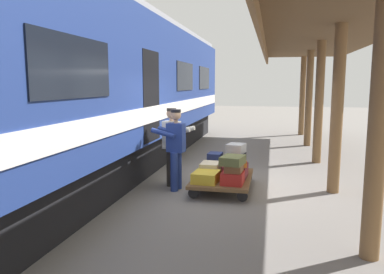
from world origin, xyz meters
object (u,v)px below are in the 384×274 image
(suitcase_gray_aluminum, at_px, (236,148))
(porter_by_door, at_px, (173,144))
(suitcase_cream_canvas, at_px, (210,169))
(suitcase_orange_carryall, at_px, (237,162))
(suitcase_yellow_case, at_px, (206,177))
(suitcase_brown_leather, at_px, (234,168))
(suitcase_navy_fabric, at_px, (215,157))
(suitcase_red_plastic, at_px, (233,178))
(suitcase_maroon_trunk, at_px, (235,171))
(luggage_cart, at_px, (223,178))
(suitcase_tan_vintage, at_px, (214,166))
(porter_in_overalls, at_px, (175,147))
(train_car, at_px, (89,91))
(suitcase_burgundy_valise, at_px, (238,168))
(suitcase_black_hardshell, at_px, (236,159))
(suitcase_olive_duffel, at_px, (233,160))

(suitcase_gray_aluminum, xyz_separation_m, porter_by_door, (1.35, 0.39, 0.12))
(suitcase_cream_canvas, distance_m, suitcase_orange_carryall, 0.59)
(suitcase_yellow_case, bearing_deg, suitcase_gray_aluminum, -115.76)
(suitcase_cream_canvas, height_order, suitcase_orange_carryall, suitcase_orange_carryall)
(suitcase_brown_leather, xyz_separation_m, suitcase_navy_fabric, (0.53, -0.99, 0.01))
(suitcase_red_plastic, height_order, suitcase_maroon_trunk, suitcase_maroon_trunk)
(suitcase_red_plastic, xyz_separation_m, suitcase_yellow_case, (0.54, 0.00, -0.01))
(luggage_cart, relative_size, suitcase_navy_fabric, 4.98)
(suitcase_tan_vintage, height_order, porter_in_overalls, porter_in_overalls)
(suitcase_red_plastic, bearing_deg, suitcase_brown_leather, -129.99)
(porter_in_overalls, bearing_deg, suitcase_cream_canvas, -162.03)
(luggage_cart, relative_size, suitcase_yellow_case, 3.22)
(luggage_cart, distance_m, suitcase_red_plastic, 0.59)
(train_car, xyz_separation_m, suitcase_tan_vintage, (-2.87, -0.23, -1.67))
(suitcase_orange_carryall, bearing_deg, suitcase_navy_fabric, -45.44)
(suitcase_red_plastic, height_order, suitcase_navy_fabric, suitcase_navy_fabric)
(suitcase_cream_canvas, relative_size, suitcase_gray_aluminum, 1.15)
(suitcase_yellow_case, xyz_separation_m, porter_in_overalls, (0.71, -0.28, 0.54))
(suitcase_burgundy_valise, bearing_deg, suitcase_orange_carryall, 92.64)
(train_car, distance_m, suitcase_gray_aluminum, 3.60)
(suitcase_cream_canvas, bearing_deg, suitcase_yellow_case, 90.00)
(suitcase_cream_canvas, xyz_separation_m, suitcase_brown_leather, (-0.56, 0.48, 0.16))
(suitcase_cream_canvas, bearing_deg, suitcase_orange_carryall, 176.76)
(suitcase_cream_canvas, height_order, suitcase_gray_aluminum, suitcase_gray_aluminum)
(suitcase_black_hardshell, relative_size, porter_in_overalls, 0.26)
(suitcase_orange_carryall, distance_m, suitcase_gray_aluminum, 0.58)
(suitcase_orange_carryall, bearing_deg, luggage_cart, -6.18)
(suitcase_tan_vintage, bearing_deg, suitcase_red_plastic, 117.87)
(suitcase_maroon_trunk, height_order, suitcase_tan_vintage, suitcase_maroon_trunk)
(train_car, relative_size, suitcase_orange_carryall, 34.18)
(suitcase_navy_fabric, bearing_deg, suitcase_orange_carryall, 134.56)
(suitcase_cream_canvas, relative_size, suitcase_navy_fabric, 1.35)
(suitcase_red_plastic, bearing_deg, suitcase_black_hardshell, -88.49)
(suitcase_cream_canvas, distance_m, suitcase_navy_fabric, 0.54)
(suitcase_cream_canvas, bearing_deg, suitcase_black_hardshell, -136.75)
(suitcase_tan_vintage, bearing_deg, suitcase_yellow_case, 90.00)
(suitcase_red_plastic, distance_m, suitcase_brown_leather, 0.19)
(train_car, height_order, suitcase_maroon_trunk, train_car)
(suitcase_navy_fabric, bearing_deg, suitcase_black_hardshell, 176.24)
(train_car, xyz_separation_m, luggage_cart, (-3.14, 0.28, -1.82))
(suitcase_orange_carryall, xyz_separation_m, porter_in_overalls, (1.27, 0.20, 0.31))
(suitcase_olive_duffel, xyz_separation_m, suitcase_navy_fabric, (0.50, -1.01, -0.15))
(suitcase_burgundy_valise, distance_m, suitcase_black_hardshell, 0.21)
(suitcase_cream_canvas, height_order, suitcase_black_hardshell, suitcase_black_hardshell)
(train_car, bearing_deg, luggage_cart, 174.91)
(suitcase_yellow_case, height_order, porter_by_door, porter_by_door)
(suitcase_brown_leather, height_order, suitcase_olive_duffel, suitcase_olive_duffel)
(suitcase_gray_aluminum, relative_size, porter_by_door, 0.25)
(suitcase_maroon_trunk, relative_size, porter_by_door, 0.37)
(suitcase_burgundy_valise, xyz_separation_m, suitcase_gray_aluminum, (0.04, -0.01, 0.44))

